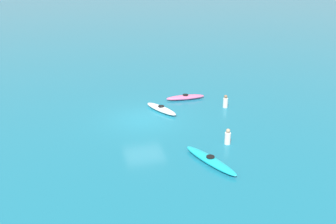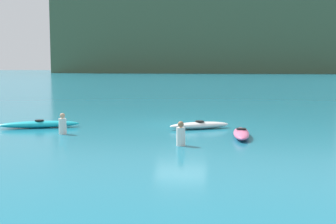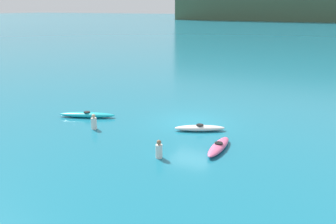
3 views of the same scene
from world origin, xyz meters
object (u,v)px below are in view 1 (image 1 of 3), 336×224
object	(u,v)px
kayak_pink	(185,97)
kayak_white	(161,109)
person_by_kayaks	(228,137)
kayak_cyan	(210,160)
person_near_shore	(225,102)

from	to	relation	value
kayak_pink	kayak_white	world-z (taller)	same
kayak_white	person_by_kayaks	xyz separation A→B (m)	(-5.64, -2.19, 0.22)
kayak_cyan	kayak_white	distance (m)	7.38
kayak_white	person_near_shore	world-z (taller)	person_near_shore
kayak_white	person_by_kayaks	size ratio (longest dim) A/B	3.23
kayak_pink	person_by_kayaks	distance (m)	7.41
person_near_shore	person_by_kayaks	xyz separation A→B (m)	(-5.16, 2.12, 0.00)
kayak_white	kayak_pink	bearing A→B (deg)	-51.63
person_near_shore	person_by_kayaks	bearing A→B (deg)	157.69
kayak_cyan	person_near_shore	size ratio (longest dim) A/B	4.08
kayak_white	person_near_shore	xyz separation A→B (m)	(-0.47, -4.31, 0.22)
kayak_cyan	person_by_kayaks	size ratio (longest dim) A/B	4.08
kayak_pink	person_near_shore	distance (m)	3.06
person_by_kayaks	person_near_shore	bearing A→B (deg)	-22.31
kayak_white	person_near_shore	size ratio (longest dim) A/B	3.23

